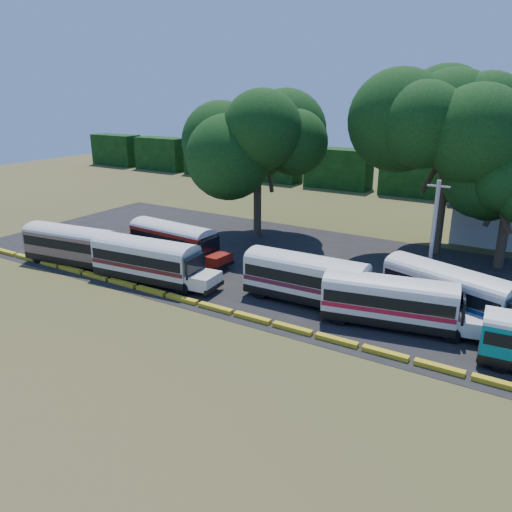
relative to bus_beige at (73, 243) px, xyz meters
The scene contains 14 objects.
ground 17.84m from the bus_beige, ahead, with size 160.00×160.00×0.00m, color #3E4F1A.
asphalt_strip 21.03m from the bus_beige, 27.46° to the left, with size 64.00×24.00×0.02m, color black.
curb 17.72m from the bus_beige, ahead, with size 53.70×0.45×0.30m.
treeline_backdrop 48.93m from the bus_beige, 68.94° to the left, with size 130.00×4.00×6.00m.
bus_beige is the anchor object (origin of this frame).
bus_red 8.66m from the bus_beige, 40.53° to the left, with size 10.36×3.24×3.35m.
bus_cream_west 8.43m from the bus_beige, ahead, with size 10.93×3.56×3.53m.
bus_cream_east 21.19m from the bus_beige, ahead, with size 10.80×2.92×3.53m.
bus_white_red 27.28m from the bus_beige, ahead, with size 10.44×4.37×3.34m.
bus_white_blue 30.62m from the bus_beige, 11.32° to the left, with size 10.83×5.93×3.48m.
tree_west 20.11m from the bus_beige, 61.20° to the left, with size 10.84×10.84×14.11m.
tree_center 34.36m from the bus_beige, 37.07° to the left, with size 11.57×11.57×16.40m.
tree_east 37.12m from the bus_beige, 30.20° to the left, with size 8.41×8.41×10.84m.
utility_pole 29.51m from the bus_beige, 19.31° to the left, with size 1.60×0.30×8.48m.
Camera 1 is at (17.38, -24.55, 14.53)m, focal length 35.00 mm.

